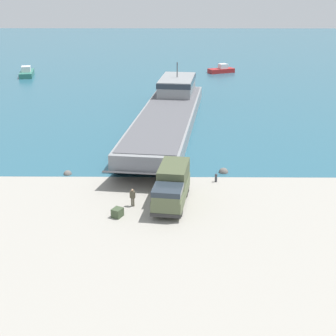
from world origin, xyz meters
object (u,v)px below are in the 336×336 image
(moored_boat_a, at_px, (27,73))
(cargo_crate, at_px, (117,213))
(mooring_bollard, at_px, (216,177))
(landing_craft, at_px, (169,109))
(military_truck, at_px, (172,186))
(moored_boat_b, at_px, (221,70))
(soldier_on_ramp, at_px, (133,196))

(moored_boat_a, height_order, cargo_crate, moored_boat_a)
(mooring_bollard, bearing_deg, moored_boat_a, 121.65)
(landing_craft, relative_size, mooring_bollard, 47.37)
(military_truck, relative_size, moored_boat_b, 1.21)
(soldier_on_ramp, distance_m, cargo_crate, 2.42)
(moored_boat_b, distance_m, cargo_crate, 72.59)
(soldier_on_ramp, bearing_deg, moored_boat_a, 44.90)
(cargo_crate, bearing_deg, landing_craft, 82.16)
(military_truck, xyz_separation_m, soldier_on_ramp, (-3.47, -0.64, -0.73))
(soldier_on_ramp, bearing_deg, military_truck, -58.41)
(landing_craft, relative_size, military_truck, 5.51)
(soldier_on_ramp, bearing_deg, cargo_crate, 172.25)
(moored_boat_b, height_order, cargo_crate, moored_boat_b)
(soldier_on_ramp, relative_size, mooring_bollard, 1.89)
(military_truck, xyz_separation_m, moored_boat_a, (-31.60, 63.40, -0.95))
(soldier_on_ramp, distance_m, moored_boat_b, 70.34)
(landing_craft, bearing_deg, moored_boat_b, 81.01)
(moored_boat_a, height_order, mooring_bollard, moored_boat_a)
(military_truck, xyz_separation_m, cargo_crate, (-4.61, -2.69, -1.31))
(landing_craft, height_order, military_truck, landing_craft)
(landing_craft, distance_m, mooring_bollard, 23.55)
(military_truck, relative_size, mooring_bollard, 8.59)
(landing_craft, bearing_deg, mooring_bollard, -71.26)
(soldier_on_ramp, height_order, mooring_bollard, soldier_on_ramp)
(mooring_bollard, bearing_deg, moored_boat_b, 83.96)
(landing_craft, bearing_deg, military_truck, -82.25)
(landing_craft, xyz_separation_m, moored_boat_a, (-31.22, 35.40, -0.86))
(landing_craft, distance_m, cargo_crate, 31.00)
(military_truck, bearing_deg, moored_boat_a, -145.30)
(moored_boat_a, relative_size, mooring_bollard, 9.03)
(soldier_on_ramp, xyz_separation_m, moored_boat_b, (14.58, 68.81, -0.31))
(soldier_on_ramp, distance_m, moored_boat_a, 69.94)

